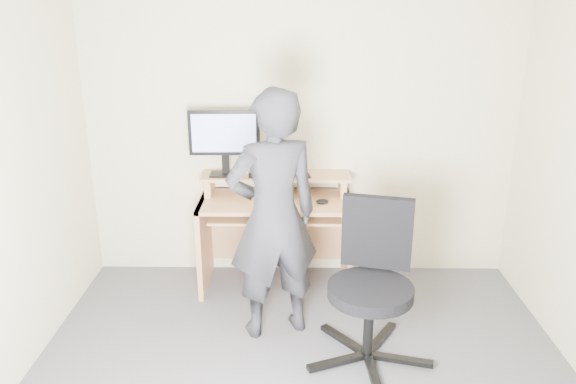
{
  "coord_description": "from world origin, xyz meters",
  "views": [
    {
      "loc": [
        -0.05,
        -2.72,
        2.26
      ],
      "look_at": [
        -0.1,
        1.05,
        0.95
      ],
      "focal_mm": 35.0,
      "sensor_mm": 36.0,
      "label": 1
    }
  ],
  "objects_px": {
    "office_chair": "(372,278)",
    "person": "(273,217)",
    "monitor": "(224,137)",
    "desk": "(276,219)"
  },
  "relations": [
    {
      "from": "person",
      "to": "office_chair",
      "type": "bearing_deg",
      "value": 136.71
    },
    {
      "from": "desk",
      "to": "monitor",
      "type": "relative_size",
      "value": 2.15
    },
    {
      "from": "office_chair",
      "to": "person",
      "type": "height_order",
      "value": "person"
    },
    {
      "from": "monitor",
      "to": "office_chair",
      "type": "height_order",
      "value": "monitor"
    },
    {
      "from": "office_chair",
      "to": "person",
      "type": "distance_m",
      "value": 0.76
    },
    {
      "from": "monitor",
      "to": "desk",
      "type": "bearing_deg",
      "value": -6.69
    },
    {
      "from": "monitor",
      "to": "person",
      "type": "distance_m",
      "value": 0.96
    },
    {
      "from": "desk",
      "to": "monitor",
      "type": "xyz_separation_m",
      "value": [
        -0.4,
        0.04,
        0.68
      ]
    },
    {
      "from": "monitor",
      "to": "person",
      "type": "bearing_deg",
      "value": -64.1
    },
    {
      "from": "office_chair",
      "to": "monitor",
      "type": "bearing_deg",
      "value": 148.55
    }
  ]
}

